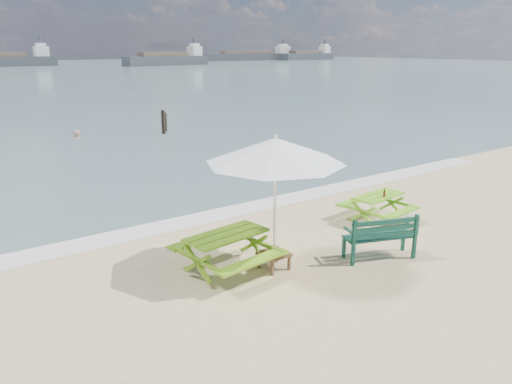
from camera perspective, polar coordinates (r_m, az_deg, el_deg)
foam_strip at (r=13.68m, az=-2.73°, el=-2.22°), size 22.00×0.90×0.01m
picnic_table_left at (r=10.05m, az=-3.35°, el=-6.99°), size 1.87×2.04×0.80m
picnic_table_right at (r=13.24m, az=13.74°, el=-1.83°), size 1.64×1.78×0.70m
park_bench at (r=10.99m, az=13.87°, el=-5.89°), size 1.61×1.00×0.94m
side_table at (r=10.20m, az=2.08°, el=-7.80°), size 0.55×0.55×0.35m
patio_umbrella at (r=9.51m, az=2.22°, el=4.75°), size 2.74×2.74×2.70m
beer_bottle at (r=12.96m, az=14.45°, el=-0.24°), size 0.06×0.06×0.24m
swimmer at (r=26.39m, az=-19.72°, el=4.81°), size 0.67×0.47×1.76m
mooring_pilings at (r=26.60m, az=-10.45°, el=7.67°), size 0.59×0.79×1.42m
cargo_ships at (r=140.37m, az=-12.39°, el=14.69°), size 140.11×41.48×4.40m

